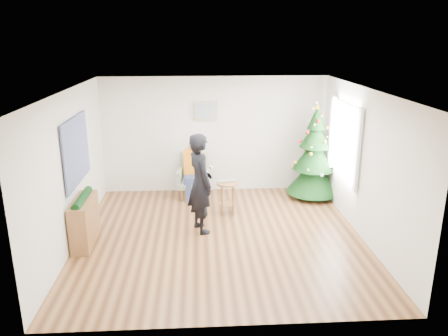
{
  "coord_description": "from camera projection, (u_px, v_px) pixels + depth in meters",
  "views": [
    {
      "loc": [
        -0.37,
        -7.08,
        3.45
      ],
      "look_at": [
        0.1,
        0.6,
        1.1
      ],
      "focal_mm": 35.0,
      "sensor_mm": 36.0,
      "label": 1
    }
  ],
  "objects": [
    {
      "name": "stool",
      "position": [
        228.0,
        198.0,
        8.72
      ],
      "size": [
        0.44,
        0.44,
        0.66
      ],
      "rotation": [
        0.0,
        0.0,
        -0.04
      ],
      "color": "brown",
      "rests_on": "floor"
    },
    {
      "name": "seated_person",
      "position": [
        193.0,
        170.0,
        9.5
      ],
      "size": [
        0.4,
        0.57,
        1.26
      ],
      "rotation": [
        0.0,
        0.0,
        -0.11
      ],
      "color": "navy",
      "rests_on": "armchair"
    },
    {
      "name": "wall_back",
      "position": [
        214.0,
        135.0,
        9.8
      ],
      "size": [
        5.0,
        0.0,
        5.0
      ],
      "primitive_type": "plane",
      "rotation": [
        1.57,
        0.0,
        0.0
      ],
      "color": "silver",
      "rests_on": "floor"
    },
    {
      "name": "armchair",
      "position": [
        194.0,
        182.0,
        9.63
      ],
      "size": [
        0.74,
        0.69,
        0.96
      ],
      "rotation": [
        0.0,
        0.0,
        -0.11
      ],
      "color": "gray",
      "rests_on": "floor"
    },
    {
      "name": "garland",
      "position": [
        82.0,
        199.0,
        7.32
      ],
      "size": [
        0.14,
        0.9,
        0.14
      ],
      "primitive_type": "cylinder",
      "rotation": [
        1.57,
        0.0,
        0.0
      ],
      "color": "black",
      "rests_on": "console"
    },
    {
      "name": "standing_man",
      "position": [
        200.0,
        183.0,
        7.79
      ],
      "size": [
        0.65,
        0.78,
        1.83
      ],
      "primitive_type": "imported",
      "rotation": [
        0.0,
        0.0,
        1.95
      ],
      "color": "black",
      "rests_on": "floor"
    },
    {
      "name": "framed_picture",
      "position": [
        205.0,
        111.0,
        9.59
      ],
      "size": [
        0.52,
        0.05,
        0.42
      ],
      "color": "tan",
      "rests_on": "wall_back"
    },
    {
      "name": "curtains",
      "position": [
        343.0,
        140.0,
        8.45
      ],
      "size": [
        0.05,
        1.75,
        1.5
      ],
      "color": "white",
      "rests_on": "wall_right"
    },
    {
      "name": "tapestry",
      "position": [
        76.0,
        151.0,
        7.48
      ],
      "size": [
        0.03,
        1.5,
        1.15
      ],
      "primitive_type": "cube",
      "color": "black",
      "rests_on": "wall_left"
    },
    {
      "name": "wall_left",
      "position": [
        71.0,
        170.0,
        7.27
      ],
      "size": [
        0.0,
        5.0,
        5.0
      ],
      "primitive_type": "plane",
      "rotation": [
        1.57,
        0.0,
        1.57
      ],
      "color": "silver",
      "rests_on": "floor"
    },
    {
      "name": "game_controller",
      "position": [
        211.0,
        167.0,
        7.69
      ],
      "size": [
        0.08,
        0.13,
        0.04
      ],
      "primitive_type": "cube",
      "rotation": [
        0.0,
        0.0,
        0.38
      ],
      "color": "white",
      "rests_on": "standing_man"
    },
    {
      "name": "wall_front",
      "position": [
        232.0,
        230.0,
        5.02
      ],
      "size": [
        5.0,
        0.0,
        5.0
      ],
      "primitive_type": "plane",
      "rotation": [
        -1.57,
        0.0,
        0.0
      ],
      "color": "silver",
      "rests_on": "floor"
    },
    {
      "name": "ceiling",
      "position": [
        220.0,
        90.0,
        7.03
      ],
      "size": [
        5.0,
        5.0,
        0.0
      ],
      "primitive_type": "plane",
      "rotation": [
        3.14,
        0.0,
        0.0
      ],
      "color": "white",
      "rests_on": "wall_back"
    },
    {
      "name": "console",
      "position": [
        85.0,
        222.0,
        7.44
      ],
      "size": [
        0.31,
        1.0,
        0.8
      ],
      "primitive_type": "cube",
      "rotation": [
        0.0,
        0.0,
        0.01
      ],
      "color": "brown",
      "rests_on": "floor"
    },
    {
      "name": "laptop",
      "position": [
        228.0,
        182.0,
        8.62
      ],
      "size": [
        0.42,
        0.33,
        0.03
      ],
      "primitive_type": "imported",
      "rotation": [
        0.0,
        0.0,
        0.31
      ],
      "color": "silver",
      "rests_on": "stool"
    },
    {
      "name": "floor",
      "position": [
        220.0,
        237.0,
        7.79
      ],
      "size": [
        5.0,
        5.0,
        0.0
      ],
      "primitive_type": "plane",
      "color": "brown",
      "rests_on": "ground"
    },
    {
      "name": "christmas_tree",
      "position": [
        314.0,
        156.0,
        9.47
      ],
      "size": [
        1.15,
        1.15,
        2.09
      ],
      "rotation": [
        0.0,
        0.0,
        -0.26
      ],
      "color": "#3F2816",
      "rests_on": "floor"
    },
    {
      "name": "window_panel",
      "position": [
        345.0,
        140.0,
        8.45
      ],
      "size": [
        0.04,
        1.3,
        1.4
      ],
      "primitive_type": "cube",
      "color": "white",
      "rests_on": "wall_right"
    },
    {
      "name": "wall_right",
      "position": [
        364.0,
        165.0,
        7.55
      ],
      "size": [
        0.0,
        5.0,
        5.0
      ],
      "primitive_type": "plane",
      "rotation": [
        1.57,
        0.0,
        -1.57
      ],
      "color": "silver",
      "rests_on": "floor"
    }
  ]
}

